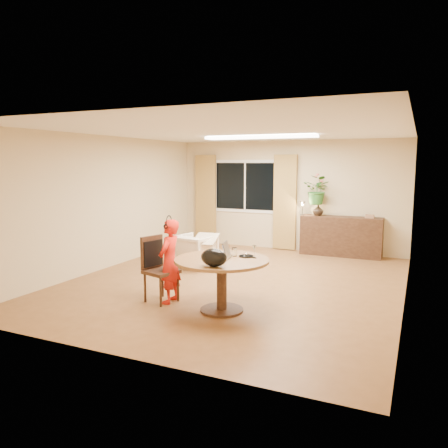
% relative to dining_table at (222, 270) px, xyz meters
% --- Properties ---
extents(floor, '(6.50, 6.50, 0.00)m').
position_rel_dining_table_xyz_m(floor, '(-0.41, 1.46, -0.59)').
color(floor, brown).
rests_on(floor, ground).
extents(ceiling, '(6.50, 6.50, 0.00)m').
position_rel_dining_table_xyz_m(ceiling, '(-0.41, 1.46, 2.01)').
color(ceiling, white).
rests_on(ceiling, wall_back).
extents(wall_back, '(5.50, 0.00, 5.50)m').
position_rel_dining_table_xyz_m(wall_back, '(-0.41, 4.71, 0.71)').
color(wall_back, '#CCB385').
rests_on(wall_back, floor).
extents(wall_left, '(0.00, 6.50, 6.50)m').
position_rel_dining_table_xyz_m(wall_left, '(-3.16, 1.46, 0.71)').
color(wall_left, '#CCB385').
rests_on(wall_left, floor).
extents(wall_right, '(0.00, 6.50, 6.50)m').
position_rel_dining_table_xyz_m(wall_right, '(2.34, 1.46, 0.71)').
color(wall_right, '#CCB385').
rests_on(wall_right, floor).
extents(window, '(1.70, 0.03, 1.30)m').
position_rel_dining_table_xyz_m(window, '(-1.51, 4.70, 0.91)').
color(window, white).
rests_on(window, wall_back).
extents(curtain_left, '(0.55, 0.08, 2.25)m').
position_rel_dining_table_xyz_m(curtain_left, '(-2.56, 4.62, 0.55)').
color(curtain_left, brown).
rests_on(curtain_left, wall_back).
extents(curtain_right, '(0.55, 0.08, 2.25)m').
position_rel_dining_table_xyz_m(curtain_right, '(-0.46, 4.62, 0.55)').
color(curtain_right, brown).
rests_on(curtain_right, wall_back).
extents(ceiling_panel, '(2.20, 0.35, 0.05)m').
position_rel_dining_table_xyz_m(ceiling_panel, '(-0.41, 2.66, 1.97)').
color(ceiling_panel, white).
rests_on(ceiling_panel, ceiling).
extents(dining_table, '(1.32, 1.32, 0.75)m').
position_rel_dining_table_xyz_m(dining_table, '(0.00, 0.00, 0.00)').
color(dining_table, brown).
rests_on(dining_table, floor).
extents(dining_chair, '(0.57, 0.54, 0.98)m').
position_rel_dining_table_xyz_m(dining_chair, '(-1.00, 0.01, -0.10)').
color(dining_chair, black).
rests_on(dining_chair, floor).
extents(child, '(0.48, 0.34, 1.25)m').
position_rel_dining_table_xyz_m(child, '(-0.87, 0.04, 0.03)').
color(child, red).
rests_on(child, floor).
extents(laptop, '(0.41, 0.31, 0.25)m').
position_rel_dining_table_xyz_m(laptop, '(-0.11, 0.00, 0.29)').
color(laptop, '#B7B7BC').
rests_on(laptop, dining_table).
extents(tumbler, '(0.09, 0.09, 0.12)m').
position_rel_dining_table_xyz_m(tumbler, '(0.09, 0.24, 0.22)').
color(tumbler, white).
rests_on(tumbler, dining_table).
extents(wine_glass, '(0.08, 0.08, 0.18)m').
position_rel_dining_table_xyz_m(wine_glass, '(0.39, 0.24, 0.25)').
color(wine_glass, white).
rests_on(wine_glass, dining_table).
extents(pot_lid, '(0.24, 0.24, 0.03)m').
position_rel_dining_table_xyz_m(pot_lid, '(0.26, 0.26, 0.18)').
color(pot_lid, white).
rests_on(pot_lid, dining_table).
extents(handbag, '(0.38, 0.25, 0.24)m').
position_rel_dining_table_xyz_m(handbag, '(0.10, -0.47, 0.28)').
color(handbag, black).
rests_on(handbag, dining_table).
extents(armchair, '(0.80, 0.82, 0.65)m').
position_rel_dining_table_xyz_m(armchair, '(-1.59, 2.20, -0.26)').
color(armchair, beige).
rests_on(armchair, floor).
extents(throw, '(0.53, 0.61, 0.03)m').
position_rel_dining_table_xyz_m(throw, '(-1.34, 2.16, 0.08)').
color(throw, beige).
rests_on(throw, armchair).
extents(sideboard, '(1.77, 0.43, 0.89)m').
position_rel_dining_table_xyz_m(sideboard, '(0.89, 4.47, -0.15)').
color(sideboard, black).
rests_on(sideboard, floor).
extents(vase, '(0.29, 0.29, 0.25)m').
position_rel_dining_table_xyz_m(vase, '(0.36, 4.47, 0.42)').
color(vase, black).
rests_on(vase, sideboard).
extents(bouquet, '(0.69, 0.63, 0.66)m').
position_rel_dining_table_xyz_m(bouquet, '(0.34, 4.47, 0.87)').
color(bouquet, '#2A6827').
rests_on(bouquet, vase).
extents(book_stack, '(0.23, 0.20, 0.08)m').
position_rel_dining_table_xyz_m(book_stack, '(1.49, 4.47, 0.33)').
color(book_stack, '#91624A').
rests_on(book_stack, sideboard).
extents(desk_lamp, '(0.16, 0.16, 0.33)m').
position_rel_dining_table_xyz_m(desk_lamp, '(0.01, 4.42, 0.46)').
color(desk_lamp, black).
rests_on(desk_lamp, sideboard).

